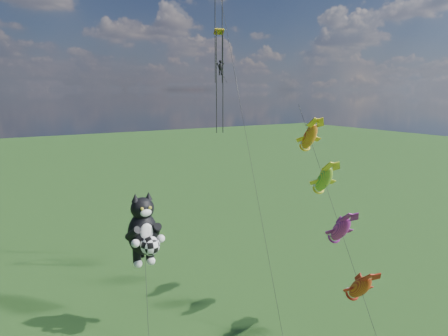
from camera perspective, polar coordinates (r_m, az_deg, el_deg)
cat_kite_rig at (r=31.32m, az=-10.43°, el=-7.98°), size 2.57×4.17×9.86m
fish_windsock_rig at (r=32.29m, az=13.93°, el=-4.59°), size 5.56×15.06×15.66m
parafoil_rig at (r=40.54m, az=-0.30°, el=13.96°), size 5.47×16.98×26.70m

